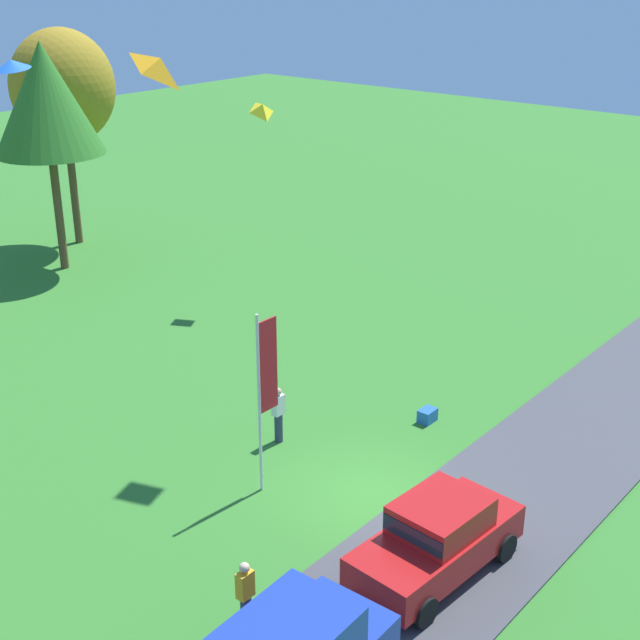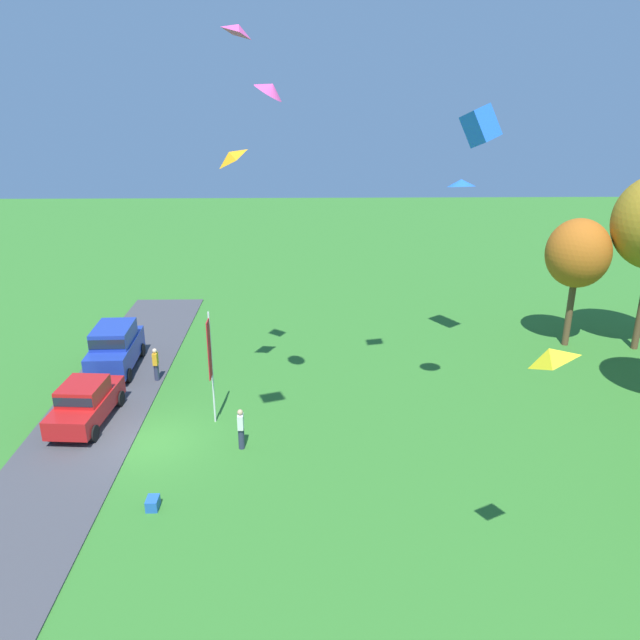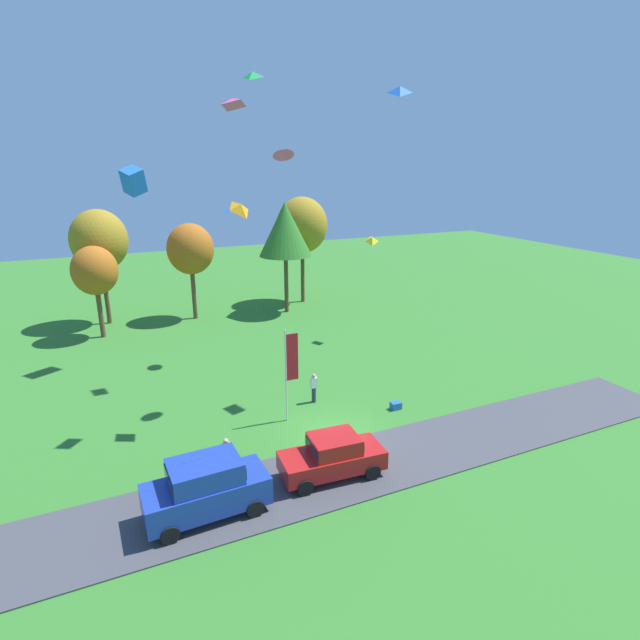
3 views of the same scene
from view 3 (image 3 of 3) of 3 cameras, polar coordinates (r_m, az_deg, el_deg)
The scene contains 21 objects.
ground_plane at distance 25.26m, azimuth 1.68°, elevation -12.98°, with size 120.00×120.00×0.00m, color #337528.
pavement_strip at distance 23.07m, azimuth 5.00°, elevation -16.20°, with size 36.00×4.40×0.06m, color #424247.
car_suv_far_end at distance 20.04m, azimuth -12.89°, elevation -18.02°, with size 4.67×2.18×2.28m.
car_sedan_by_flagpole at distance 21.80m, azimuth 1.47°, elevation -15.15°, with size 4.52×2.21×1.84m.
person_beside_suv at distance 28.00m, azimuth -0.71°, elevation -7.74°, with size 0.36×0.24×1.71m.
person_watching_sky at distance 22.37m, azimuth -10.60°, elevation -15.04°, with size 0.36×0.24×1.71m.
tree_far_right at distance 40.83m, azimuth -24.36°, elevation 5.12°, with size 3.34×3.34×7.05m.
tree_center_back at distance 44.09m, azimuth -23.93°, elevation 8.30°, with size 4.46×4.46×9.41m.
tree_far_left at distance 43.27m, azimuth -14.59°, elevation 7.82°, with size 3.86×3.86×8.15m.
tree_lone_near at distance 43.81m, azimuth -4.00°, elevation 10.27°, with size 4.60×4.60×9.70m.
tree_left_of_center at distance 47.22m, azimuth -2.05°, elevation 10.75°, with size 4.71×4.71×9.94m.
flag_banner at distance 25.30m, azimuth -3.44°, elevation -4.98°, with size 0.71×0.08×4.97m.
cooler_box at distance 27.85m, azimuth 8.66°, elevation -9.65°, with size 0.56×0.40×0.40m, color blue.
kite_diamond_high_left at distance 27.95m, azimuth 9.12°, elevation 24.57°, with size 0.95×1.10×0.32m, color blue.
kite_delta_low_drifter at distance 32.77m, azimuth -9.97°, elevation 12.40°, with size 1.06×1.06×0.27m, color blue.
kite_diamond_topmost at distance 24.40m, azimuth -9.98°, elevation 23.31°, with size 0.94×0.86×0.33m, color #EA4C9E.
kite_diamond_high_right at distance 30.39m, azimuth -7.71°, elevation 26.05°, with size 0.95×0.93×0.30m, color green.
kite_diamond_trailing_tail at distance 36.82m, azimuth 5.97°, elevation 9.14°, with size 0.71×0.88×0.35m, color yellow.
kite_delta_near_flag at distance 26.32m, azimuth -4.25°, elevation 18.59°, with size 1.08×1.08×0.35m, color #EA4C9E.
kite_box_over_trees at distance 33.73m, azimuth -20.56°, elevation 14.66°, with size 1.05×1.05×1.47m, color blue.
kite_diamond_mid_center at distance 23.77m, azimuth -9.00°, elevation 12.56°, with size 0.73×0.98×0.33m, color orange.
Camera 3 is at (-9.70, -19.52, 12.76)m, focal length 28.00 mm.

